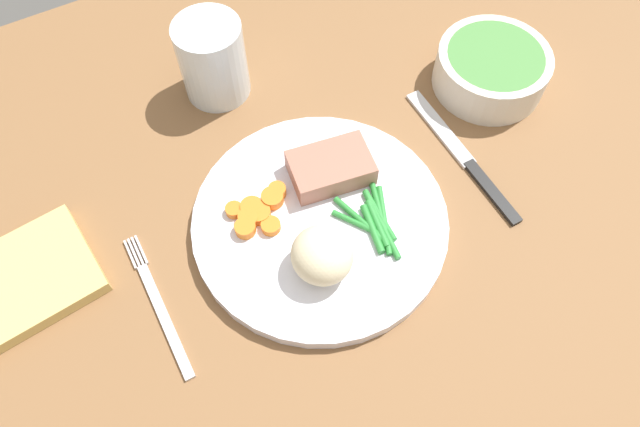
{
  "coord_description": "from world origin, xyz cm",
  "views": [
    {
      "loc": [
        -15.62,
        -27.14,
        56.65
      ],
      "look_at": [
        -1.54,
        -1.4,
        4.6
      ],
      "focal_mm": 32.64,
      "sensor_mm": 36.0,
      "label": 1
    }
  ],
  "objects_px": {
    "water_glass": "(214,64)",
    "napkin": "(23,281)",
    "dinner_plate": "(320,222)",
    "fork": "(159,305)",
    "knife": "(464,158)",
    "salad_bowl": "(492,68)",
    "meat_portion": "(331,168)"
  },
  "relations": [
    {
      "from": "dinner_plate",
      "to": "water_glass",
      "type": "relative_size",
      "value": 2.75
    },
    {
      "from": "fork",
      "to": "knife",
      "type": "relative_size",
      "value": 0.81
    },
    {
      "from": "knife",
      "to": "napkin",
      "type": "xyz_separation_m",
      "value": [
        -0.48,
        0.09,
        0.01
      ]
    },
    {
      "from": "napkin",
      "to": "salad_bowl",
      "type": "bearing_deg",
      "value": -0.72
    },
    {
      "from": "salad_bowl",
      "to": "dinner_plate",
      "type": "bearing_deg",
      "value": -164.57
    },
    {
      "from": "dinner_plate",
      "to": "knife",
      "type": "relative_size",
      "value": 1.31
    },
    {
      "from": "dinner_plate",
      "to": "fork",
      "type": "relative_size",
      "value": 1.62
    },
    {
      "from": "fork",
      "to": "napkin",
      "type": "height_order",
      "value": "napkin"
    },
    {
      "from": "dinner_plate",
      "to": "salad_bowl",
      "type": "relative_size",
      "value": 2.01
    },
    {
      "from": "water_glass",
      "to": "napkin",
      "type": "xyz_separation_m",
      "value": [
        -0.28,
        -0.14,
        -0.03
      ]
    },
    {
      "from": "water_glass",
      "to": "salad_bowl",
      "type": "relative_size",
      "value": 0.73
    },
    {
      "from": "knife",
      "to": "fork",
      "type": "bearing_deg",
      "value": 179.06
    },
    {
      "from": "dinner_plate",
      "to": "fork",
      "type": "height_order",
      "value": "dinner_plate"
    },
    {
      "from": "napkin",
      "to": "fork",
      "type": "bearing_deg",
      "value": -38.15
    },
    {
      "from": "meat_portion",
      "to": "napkin",
      "type": "bearing_deg",
      "value": 172.92
    },
    {
      "from": "fork",
      "to": "salad_bowl",
      "type": "relative_size",
      "value": 1.24
    },
    {
      "from": "fork",
      "to": "knife",
      "type": "height_order",
      "value": "knife"
    },
    {
      "from": "fork",
      "to": "napkin",
      "type": "bearing_deg",
      "value": 145.87
    },
    {
      "from": "water_glass",
      "to": "dinner_plate",
      "type": "bearing_deg",
      "value": -85.65
    },
    {
      "from": "water_glass",
      "to": "napkin",
      "type": "height_order",
      "value": "water_glass"
    },
    {
      "from": "meat_portion",
      "to": "napkin",
      "type": "height_order",
      "value": "meat_portion"
    },
    {
      "from": "meat_portion",
      "to": "water_glass",
      "type": "relative_size",
      "value": 0.88
    },
    {
      "from": "knife",
      "to": "water_glass",
      "type": "relative_size",
      "value": 2.09
    },
    {
      "from": "fork",
      "to": "salad_bowl",
      "type": "bearing_deg",
      "value": 13.74
    },
    {
      "from": "meat_portion",
      "to": "knife",
      "type": "bearing_deg",
      "value": -16.86
    },
    {
      "from": "fork",
      "to": "water_glass",
      "type": "xyz_separation_m",
      "value": [
        0.17,
        0.23,
        0.04
      ]
    },
    {
      "from": "fork",
      "to": "salad_bowl",
      "type": "distance_m",
      "value": 0.47
    },
    {
      "from": "fork",
      "to": "napkin",
      "type": "xyz_separation_m",
      "value": [
        -0.11,
        0.09,
        0.01
      ]
    },
    {
      "from": "knife",
      "to": "water_glass",
      "type": "distance_m",
      "value": 0.31
    },
    {
      "from": "water_glass",
      "to": "knife",
      "type": "bearing_deg",
      "value": -48.63
    },
    {
      "from": "fork",
      "to": "water_glass",
      "type": "bearing_deg",
      "value": 58.18
    },
    {
      "from": "dinner_plate",
      "to": "fork",
      "type": "distance_m",
      "value": 0.18
    }
  ]
}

